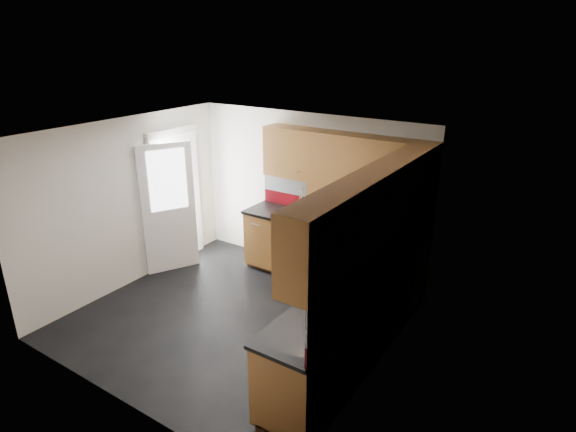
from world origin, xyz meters
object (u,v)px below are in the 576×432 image
Objects in this scene: food_processor at (395,241)px; gas_hob at (324,221)px; utensil_pot at (300,207)px; toaster at (411,233)px.

gas_hob is at bearing 162.10° from food_processor.
food_processor is at bearing -17.67° from utensil_pot.
gas_hob is at bearing -17.10° from utensil_pot.
toaster is at bearing 3.49° from gas_hob.
gas_hob is 1.94× the size of toaster.
toaster is (1.24, 0.08, 0.09)m from gas_hob.
toaster reaches higher than gas_hob.
gas_hob is 1.75× the size of food_processor.
toaster is 0.90× the size of food_processor.
food_processor reaches higher than gas_hob.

